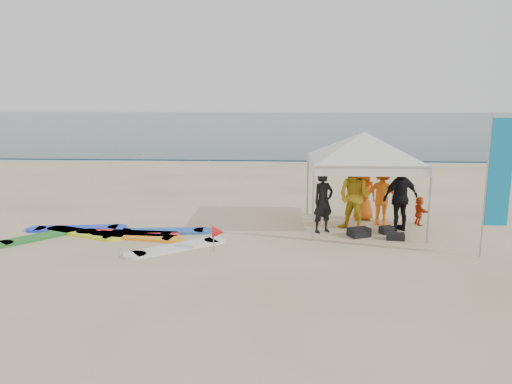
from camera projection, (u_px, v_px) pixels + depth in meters
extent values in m
plane|color=beige|center=(254.00, 269.00, 10.86)|extent=(120.00, 120.00, 0.00)
cube|color=#0C2633|center=(278.00, 122.00, 69.68)|extent=(160.00, 84.00, 0.08)
cube|color=silver|center=(272.00, 161.00, 28.70)|extent=(160.00, 1.20, 0.01)
imported|color=black|center=(323.00, 202.00, 13.62)|extent=(0.75, 0.67, 1.71)
imported|color=gold|center=(354.00, 197.00, 13.75)|extent=(1.19, 1.13, 1.94)
imported|color=orange|center=(382.00, 195.00, 14.40)|extent=(1.31, 1.01, 1.80)
imported|color=black|center=(400.00, 198.00, 13.75)|extent=(1.19, 0.87, 1.88)
imported|color=#CA5812|center=(363.00, 193.00, 14.98)|extent=(0.86, 0.61, 1.64)
imported|color=red|center=(419.00, 211.00, 14.48)|extent=(0.35, 0.80, 0.84)
cylinder|color=#A5A5A8|center=(308.00, 184.00, 15.60)|extent=(0.05, 0.05, 1.95)
cylinder|color=#A5A5A8|center=(402.00, 185.00, 15.45)|extent=(0.05, 0.05, 1.95)
cylinder|color=#A5A5A8|center=(313.00, 204.00, 12.74)|extent=(0.05, 0.05, 1.95)
cylinder|color=#A5A5A8|center=(429.00, 206.00, 12.59)|extent=(0.05, 0.05, 1.95)
cube|color=silver|center=(372.00, 172.00, 12.50)|extent=(3.02, 0.02, 0.24)
cube|color=silver|center=(356.00, 158.00, 15.37)|extent=(3.02, 0.02, 0.24)
cube|color=silver|center=(311.00, 164.00, 14.01)|extent=(0.02, 3.02, 0.24)
cube|color=silver|center=(416.00, 164.00, 13.86)|extent=(0.02, 3.02, 0.24)
pyramid|color=silver|center=(365.00, 132.00, 13.76)|extent=(4.13, 4.13, 0.78)
cylinder|color=#A5A5A8|center=(486.00, 187.00, 11.36)|extent=(0.04, 0.04, 3.32)
cube|color=#0B7DB3|center=(500.00, 173.00, 11.28)|extent=(0.52, 0.03, 2.47)
cylinder|color=#A5A5A8|center=(214.00, 240.00, 11.97)|extent=(0.02, 0.02, 0.60)
cone|color=red|center=(218.00, 232.00, 11.92)|extent=(0.28, 0.28, 0.28)
cube|color=black|center=(359.00, 232.00, 13.36)|extent=(0.66, 0.57, 0.22)
cube|color=black|center=(395.00, 236.00, 13.03)|extent=(0.50, 0.37, 0.18)
cube|color=black|center=(358.00, 234.00, 13.33)|extent=(0.62, 0.58, 0.16)
cube|color=black|center=(387.00, 230.00, 13.62)|extent=(0.44, 0.39, 0.20)
cube|color=blue|center=(163.00, 231.00, 13.72)|extent=(2.27, 0.76, 0.07)
cube|color=blue|center=(77.00, 228.00, 14.02)|extent=(2.28, 0.83, 0.07)
cube|color=#207827|center=(37.00, 237.00, 13.14)|extent=(1.56, 1.68, 0.07)
cube|color=red|center=(128.00, 234.00, 13.49)|extent=(2.40, 0.70, 0.07)
cube|color=orange|center=(136.00, 237.00, 13.21)|extent=(2.10, 0.88, 0.07)
cube|color=#E9F319|center=(84.00, 233.00, 13.53)|extent=(2.05, 1.27, 0.07)
cube|color=white|center=(177.00, 248.00, 12.25)|extent=(2.03, 1.71, 0.07)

